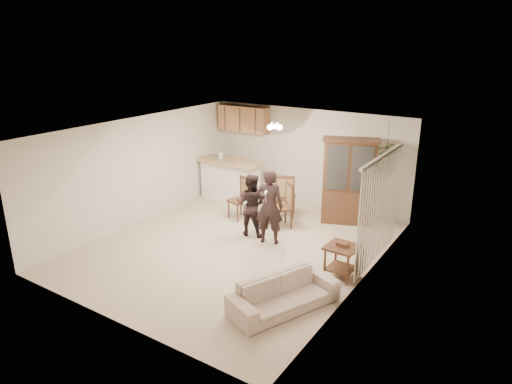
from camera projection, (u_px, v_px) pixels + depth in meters
The scene contains 23 objects.
floor at pixel (236, 246), 9.68m from camera, with size 6.50×6.50×0.00m, color #BFAA91.
ceiling at pixel (235, 129), 8.89m from camera, with size 5.50×6.50×0.02m, color white.
wall_back at pixel (308, 157), 11.87m from camera, with size 5.50×0.02×2.50m, color beige.
wall_front at pixel (108, 248), 6.70m from camera, with size 5.50×0.02×2.50m, color beige.
wall_left at pixel (140, 170), 10.70m from camera, with size 0.02×6.50×2.50m, color beige.
wall_right at pixel (365, 217), 7.87m from camera, with size 0.02×6.50×2.50m, color beige.
breakfast_bar at pixel (231, 182), 12.35m from camera, with size 1.60×0.55×1.00m, color white.
bar_top at pixel (230, 162), 12.17m from camera, with size 1.75×0.70×0.08m, color tan.
upper_cabinets at pixel (243, 119), 12.44m from camera, with size 1.50×0.34×0.70m, color #9C6544.
vertical_blinds at pixel (379, 209), 8.65m from camera, with size 0.06×2.30×2.10m, color silver, non-canonical shape.
ceiling_fixture at pixel (275, 126), 9.77m from camera, with size 0.36×0.36×0.20m, color beige, non-canonical shape.
hanging_plant at pixel (387, 152), 9.82m from camera, with size 0.43×0.37×0.48m, color #2C4E1F.
plant_cord at pixel (388, 138), 9.71m from camera, with size 0.01×0.01×0.65m, color black.
sofa at pixel (284, 288), 7.33m from camera, with size 1.87×0.73×0.73m, color #EFE1C5.
adult at pixel (269, 203), 9.57m from camera, with size 0.66×0.43×1.80m, color black.
child at pixel (251, 206), 10.05m from camera, with size 0.66×0.51×1.35m, color black.
china_hutch at pixel (349, 182), 10.64m from camera, with size 1.38×0.93×2.03m.
side_table at pixel (341, 261), 8.34m from camera, with size 0.59×0.59×0.68m.
chair_bar at pixel (239, 207), 11.09m from camera, with size 0.57×0.57×1.02m.
chair_hutch_left at pixel (280, 214), 10.59m from camera, with size 0.67×0.67×1.08m.
chair_hutch_right at pixel (285, 204), 11.22m from camera, with size 0.65×0.65×1.10m.
controller_adult at pixel (266, 192), 9.10m from camera, with size 0.04×0.14×0.04m, color white.
controller_child at pixel (245, 203), 9.69m from camera, with size 0.04×0.12×0.04m, color white.
Camera 1 is at (5.14, -7.17, 4.18)m, focal length 32.00 mm.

